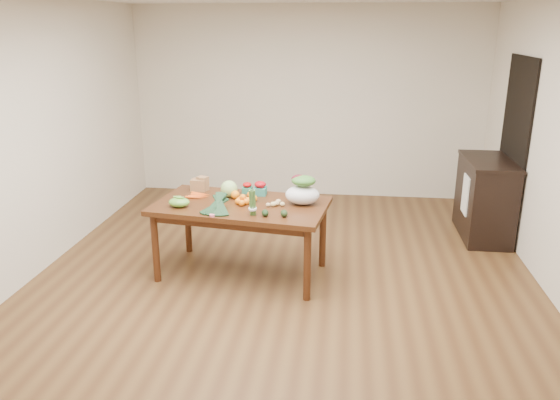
# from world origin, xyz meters

# --- Properties ---
(floor) EXTENTS (6.00, 6.00, 0.00)m
(floor) POSITION_xyz_m (0.00, 0.00, 0.00)
(floor) COLOR brown
(floor) RESTS_ON ground
(room_walls) EXTENTS (5.02, 6.02, 2.70)m
(room_walls) POSITION_xyz_m (0.00, 0.00, 1.35)
(room_walls) COLOR beige
(room_walls) RESTS_ON floor
(dining_table) EXTENTS (1.78, 1.15, 0.75)m
(dining_table) POSITION_xyz_m (-0.44, 0.17, 0.38)
(dining_table) COLOR #421F0F
(dining_table) RESTS_ON floor
(doorway_dark) EXTENTS (0.02, 1.00, 2.10)m
(doorway_dark) POSITION_xyz_m (2.48, 1.60, 1.05)
(doorway_dark) COLOR black
(doorway_dark) RESTS_ON floor
(cabinet) EXTENTS (0.52, 1.02, 0.94)m
(cabinet) POSITION_xyz_m (2.22, 1.54, 0.47)
(cabinet) COLOR black
(cabinet) RESTS_ON floor
(dish_towel) EXTENTS (0.02, 0.28, 0.45)m
(dish_towel) POSITION_xyz_m (1.96, 1.40, 0.55)
(dish_towel) COLOR white
(dish_towel) RESTS_ON cabinet
(paper_bag) EXTENTS (0.23, 0.20, 0.15)m
(paper_bag) POSITION_xyz_m (-0.96, 0.55, 0.83)
(paper_bag) COLOR #9D7A46
(paper_bag) RESTS_ON dining_table
(cabbage) EXTENTS (0.17, 0.17, 0.17)m
(cabbage) POSITION_xyz_m (-0.60, 0.37, 0.83)
(cabbage) COLOR #A6CD76
(cabbage) RESTS_ON dining_table
(strawberry_basket_a) EXTENTS (0.11, 0.11, 0.09)m
(strawberry_basket_a) POSITION_xyz_m (-0.44, 0.53, 0.79)
(strawberry_basket_a) COLOR #B10B0C
(strawberry_basket_a) RESTS_ON dining_table
(strawberry_basket_b) EXTENTS (0.14, 0.14, 0.11)m
(strawberry_basket_b) POSITION_xyz_m (-0.29, 0.48, 0.81)
(strawberry_basket_b) COLOR #AE0B1C
(strawberry_basket_b) RESTS_ON dining_table
(orange_a) EXTENTS (0.09, 0.09, 0.09)m
(orange_a) POSITION_xyz_m (-0.52, 0.31, 0.79)
(orange_a) COLOR orange
(orange_a) RESTS_ON dining_table
(orange_b) EXTENTS (0.07, 0.07, 0.07)m
(orange_b) POSITION_xyz_m (-0.37, 0.35, 0.79)
(orange_b) COLOR orange
(orange_b) RESTS_ON dining_table
(orange_c) EXTENTS (0.07, 0.07, 0.07)m
(orange_c) POSITION_xyz_m (-0.32, 0.24, 0.79)
(orange_c) COLOR orange
(orange_c) RESTS_ON dining_table
(mandarin_cluster) EXTENTS (0.20, 0.20, 0.10)m
(mandarin_cluster) POSITION_xyz_m (-0.42, 0.17, 0.80)
(mandarin_cluster) COLOR #FF9B0F
(mandarin_cluster) RESTS_ON dining_table
(carrots) EXTENTS (0.24, 0.22, 0.03)m
(carrots) POSITION_xyz_m (-0.90, 0.33, 0.76)
(carrots) COLOR #FD5D15
(carrots) RESTS_ON dining_table
(snap_pea_bag) EXTENTS (0.21, 0.15, 0.09)m
(snap_pea_bag) POSITION_xyz_m (-1.01, -0.00, 0.80)
(snap_pea_bag) COLOR #60AA39
(snap_pea_bag) RESTS_ON dining_table
(kale_bunch) EXTENTS (0.37, 0.44, 0.16)m
(kale_bunch) POSITION_xyz_m (-0.61, -0.13, 0.83)
(kale_bunch) COLOR black
(kale_bunch) RESTS_ON dining_table
(asparagus_bundle) EXTENTS (0.10, 0.13, 0.26)m
(asparagus_bundle) POSITION_xyz_m (-0.26, -0.15, 0.88)
(asparagus_bundle) COLOR #51863D
(asparagus_bundle) RESTS_ON dining_table
(potato_a) EXTENTS (0.05, 0.04, 0.04)m
(potato_a) POSITION_xyz_m (-0.16, 0.11, 0.77)
(potato_a) COLOR #D7B97C
(potato_a) RESTS_ON dining_table
(potato_b) EXTENTS (0.06, 0.05, 0.05)m
(potato_b) POSITION_xyz_m (-0.11, 0.12, 0.77)
(potato_b) COLOR #D9C37D
(potato_b) RESTS_ON dining_table
(potato_c) EXTENTS (0.06, 0.05, 0.05)m
(potato_c) POSITION_xyz_m (-0.08, 0.15, 0.77)
(potato_c) COLOR tan
(potato_c) RESTS_ON dining_table
(potato_d) EXTENTS (0.06, 0.05, 0.05)m
(potato_d) POSITION_xyz_m (-0.07, 0.21, 0.77)
(potato_d) COLOR tan
(potato_d) RESTS_ON dining_table
(potato_e) EXTENTS (0.05, 0.05, 0.04)m
(potato_e) POSITION_xyz_m (-0.02, 0.14, 0.77)
(potato_e) COLOR tan
(potato_e) RESTS_ON dining_table
(avocado_a) EXTENTS (0.09, 0.11, 0.06)m
(avocado_a) POSITION_xyz_m (-0.15, -0.16, 0.78)
(avocado_a) COLOR black
(avocado_a) RESTS_ON dining_table
(avocado_b) EXTENTS (0.09, 0.11, 0.06)m
(avocado_b) POSITION_xyz_m (0.03, -0.16, 0.78)
(avocado_b) COLOR black
(avocado_b) RESTS_ON dining_table
(salad_bag) EXTENTS (0.37, 0.30, 0.26)m
(salad_bag) POSITION_xyz_m (0.16, 0.23, 0.88)
(salad_bag) COLOR white
(salad_bag) RESTS_ON dining_table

